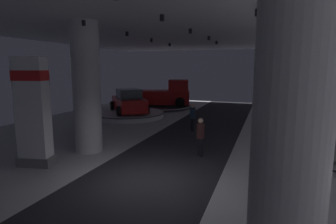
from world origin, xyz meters
name	(u,v)px	position (x,y,z in m)	size (l,w,h in m)	color
ground	(146,182)	(0.00, 0.00, -0.02)	(24.00, 44.00, 0.06)	#B2B2B7
ceiling_with_spotlights	(143,0)	(0.00, 0.00, 5.55)	(24.00, 44.00, 0.39)	silver
column_left	(87,88)	(-3.70, 2.14, 2.75)	(1.16, 1.16, 5.50)	silver
column_right	(291,126)	(3.89, -3.30, 2.75)	(1.13, 1.13, 5.50)	#ADADB2
brand_sign_pylon	(33,111)	(-4.43, -0.07, 2.06)	(1.37, 0.90, 3.98)	slate
display_platform_far_left	(129,114)	(-6.05, 10.20, 0.20)	(5.23, 5.23, 0.37)	silver
display_car_far_left	(129,102)	(-6.03, 10.18, 1.13)	(4.08, 4.37, 1.71)	red
display_platform_deep_right	(302,113)	(6.05, 15.43, 0.16)	(5.42, 5.42, 0.28)	#B7B7BC
display_car_deep_right	(302,102)	(6.04, 15.45, 1.05)	(3.29, 4.56, 1.71)	#B77519
display_platform_deep_left	(160,106)	(-5.66, 15.41, 0.14)	(5.68, 5.68, 0.24)	#333338
pickup_truck_deep_left	(163,95)	(-5.36, 15.50, 1.18)	(5.68, 3.81, 2.30)	red
visitor_walking_near	(193,116)	(-0.42, 7.32, 0.91)	(0.32, 0.32, 1.59)	black
visitor_walking_far	(200,135)	(1.04, 3.09, 0.91)	(0.32, 0.32, 1.59)	black
stanchion_a	(269,140)	(3.68, 5.22, 0.37)	(0.28, 0.28, 1.01)	#333338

